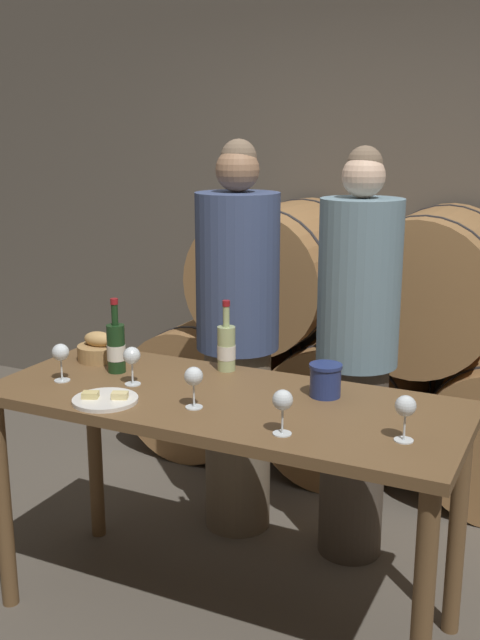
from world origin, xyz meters
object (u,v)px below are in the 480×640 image
at_px(wine_glass_left, 132,357).
at_px(wine_bottle_white, 226,347).
at_px(wine_glass_right, 283,402).
at_px(wine_glass_far_left, 61,354).
at_px(person_right, 356,357).
at_px(cheese_plate, 105,399).
at_px(wine_glass_center, 194,378).
at_px(wine_glass_far_right, 405,408).
at_px(blue_crock, 325,379).
at_px(tasting_table, 223,428).
at_px(wine_bottle_red, 116,347).
at_px(bread_basket, 99,349).
at_px(person_left, 238,340).

bearing_deg(wine_glass_left, wine_bottle_white, 52.52).
height_order(wine_glass_left, wine_glass_right, same).
height_order(wine_bottle_white, wine_glass_far_left, wine_bottle_white).
relative_size(wine_bottle_white, wine_glass_far_left, 1.94).
distance_m(person_right, wine_glass_left, 0.96).
distance_m(cheese_plate, wine_glass_center, 0.33).
height_order(person_right, cheese_plate, person_right).
height_order(wine_glass_far_left, wine_glass_far_right, same).
bearing_deg(blue_crock, cheese_plate, -150.05).
xyz_separation_m(tasting_table, wine_bottle_red, (-0.51, 0.07, 0.22)).
bearing_deg(blue_crock, bread_basket, 179.05).
relative_size(wine_bottle_red, wine_glass_center, 2.03).
distance_m(wine_bottle_red, wine_bottle_white, 0.43).
bearing_deg(wine_glass_right, person_right, 92.08).
height_order(wine_bottle_red, wine_glass_far_left, wine_bottle_red).
relative_size(wine_glass_left, wine_glass_center, 1.00).
height_order(person_right, wine_bottle_red, person_right).
bearing_deg(wine_glass_right, blue_crock, 89.27).
bearing_deg(cheese_plate, tasting_table, 33.11).
bearing_deg(person_right, wine_glass_right, -87.92).
xyz_separation_m(wine_glass_far_left, wine_glass_far_right, (1.31, -0.01, 0.00)).
distance_m(person_right, wine_glass_right, 0.90).
bearing_deg(wine_glass_right, wine_bottle_white, 131.49).
distance_m(wine_glass_right, wine_glass_far_right, 0.37).
height_order(person_right, wine_glass_center, person_right).
bearing_deg(person_right, cheese_plate, -125.53).
height_order(tasting_table, wine_glass_center, wine_glass_center).
bearing_deg(bread_basket, wine_glass_right, -22.35).
bearing_deg(wine_glass_far_left, blue_crock, 15.79).
xyz_separation_m(wine_bottle_white, bread_basket, (-0.54, -0.10, -0.05)).
relative_size(tasting_table, cheese_plate, 7.47).
distance_m(blue_crock, wine_glass_left, 0.72).
distance_m(bread_basket, cheese_plate, 0.51).
bearing_deg(wine_glass_far_right, bread_basket, 167.67).
bearing_deg(wine_glass_far_left, wine_glass_center, -3.29).
height_order(person_left, person_right, person_left).
xyz_separation_m(person_left, wine_glass_right, (0.58, -0.89, 0.10)).
xyz_separation_m(tasting_table, person_right, (0.29, 0.66, 0.12)).
bearing_deg(wine_glass_right, tasting_table, 144.88).
bearing_deg(wine_bottle_red, tasting_table, -8.39).
distance_m(blue_crock, cheese_plate, 0.78).
distance_m(tasting_table, wine_glass_far_left, 0.68).
relative_size(person_left, wine_bottle_red, 6.04).
bearing_deg(blue_crock, person_right, 94.25).
bearing_deg(person_left, tasting_table, -68.43).
bearing_deg(wine_glass_right, wine_bottle_red, 160.01).
height_order(bread_basket, wine_glass_center, wine_glass_center).
relative_size(tasting_table, person_right, 0.98).
xyz_separation_m(blue_crock, wine_glass_far_right, (0.35, -0.28, 0.04)).
relative_size(wine_bottle_red, blue_crock, 2.48).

